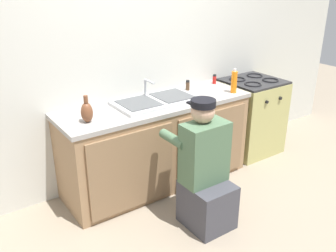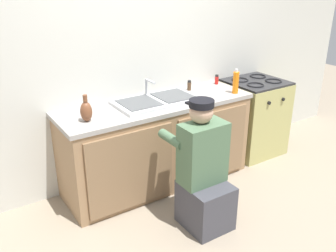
# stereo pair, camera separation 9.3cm
# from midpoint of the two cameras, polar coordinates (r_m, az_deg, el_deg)

# --- Properties ---
(ground_plane) EXTENTS (12.00, 12.00, 0.00)m
(ground_plane) POSITION_cam_midpoint_polar(r_m,az_deg,el_deg) (3.72, 0.16, -10.40)
(ground_plane) COLOR gray
(back_wall) EXTENTS (6.00, 0.10, 2.50)m
(back_wall) POSITION_cam_midpoint_polar(r_m,az_deg,el_deg) (3.74, -5.61, 10.60)
(back_wall) COLOR silver
(back_wall) RESTS_ON ground_plane
(counter_cabinet) EXTENTS (1.88, 0.62, 0.83)m
(counter_cabinet) POSITION_cam_midpoint_polar(r_m,az_deg,el_deg) (3.72, -2.39, -3.04)
(counter_cabinet) COLOR #997551
(counter_cabinet) RESTS_ON ground_plane
(countertop) EXTENTS (1.92, 0.62, 0.04)m
(countertop) POSITION_cam_midpoint_polar(r_m,az_deg,el_deg) (3.56, -2.58, 3.29)
(countertop) COLOR #9E9993
(countertop) RESTS_ON counter_cabinet
(sink_double_basin) EXTENTS (0.80, 0.44, 0.19)m
(sink_double_basin) POSITION_cam_midpoint_polar(r_m,az_deg,el_deg) (3.55, -2.61, 3.90)
(sink_double_basin) COLOR silver
(sink_double_basin) RESTS_ON countertop
(stove_range) EXTENTS (0.63, 0.62, 0.89)m
(stove_range) POSITION_cam_midpoint_polar(r_m,az_deg,el_deg) (4.50, 11.88, 1.54)
(stove_range) COLOR tan
(stove_range) RESTS_ON ground_plane
(plumber_person) EXTENTS (0.42, 0.61, 1.10)m
(plumber_person) POSITION_cam_midpoint_polar(r_m,az_deg,el_deg) (3.13, 4.83, -7.51)
(plumber_person) COLOR #3F3F47
(plumber_person) RESTS_ON ground_plane
(soap_bottle_orange) EXTENTS (0.06, 0.06, 0.25)m
(soap_bottle_orange) POSITION_cam_midpoint_polar(r_m,az_deg,el_deg) (3.87, 9.35, 6.67)
(soap_bottle_orange) COLOR orange
(soap_bottle_orange) RESTS_ON countertop
(vase_decorative) EXTENTS (0.10, 0.10, 0.23)m
(vase_decorative) POSITION_cam_midpoint_polar(r_m,az_deg,el_deg) (3.14, -13.10, 2.10)
(vase_decorative) COLOR brown
(vase_decorative) RESTS_ON countertop
(spice_bottle_pepper) EXTENTS (0.04, 0.04, 0.10)m
(spice_bottle_pepper) POSITION_cam_midpoint_polar(r_m,az_deg,el_deg) (3.92, 2.33, 6.22)
(spice_bottle_pepper) COLOR #513823
(spice_bottle_pepper) RESTS_ON countertop
(spice_bottle_red) EXTENTS (0.04, 0.04, 0.10)m
(spice_bottle_red) POSITION_cam_midpoint_polar(r_m,az_deg,el_deg) (4.16, 6.45, 7.10)
(spice_bottle_red) COLOR red
(spice_bottle_red) RESTS_ON countertop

